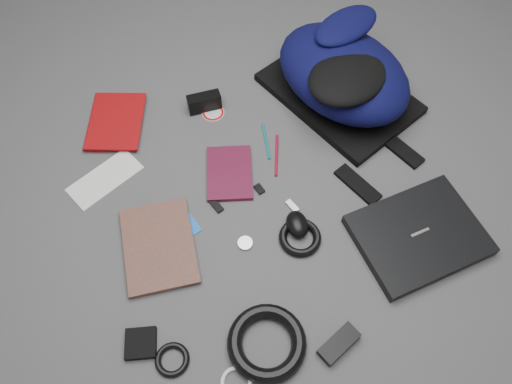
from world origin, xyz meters
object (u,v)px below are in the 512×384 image
object	(u,v)px
backpack	(343,73)
pouch	(141,343)
mouse	(297,224)
power_brick	(339,344)
laptop	(418,235)
compact_camera	(204,102)
textbook_red	(89,122)
comic_book	(124,253)
dvd_case	(229,173)

from	to	relation	value
backpack	pouch	bearing A→B (deg)	-165.50
mouse	power_brick	distance (m)	0.35
laptop	power_brick	distance (m)	0.40
backpack	mouse	xyz separation A→B (m)	(-0.33, -0.43, -0.09)
backpack	pouch	size ratio (longest dim) A/B	6.81
compact_camera	power_brick	size ratio (longest dim) A/B	0.97
pouch	compact_camera	bearing A→B (deg)	61.79
textbook_red	compact_camera	xyz separation A→B (m)	(0.38, -0.06, 0.02)
backpack	power_brick	bearing A→B (deg)	-135.84
comic_book	mouse	bearing A→B (deg)	-3.35
dvd_case	pouch	bearing A→B (deg)	-115.29
power_brick	pouch	size ratio (longest dim) A/B	1.45
backpack	mouse	size ratio (longest dim) A/B	6.11
dvd_case	compact_camera	bearing A→B (deg)	105.69
textbook_red	mouse	distance (m)	0.78
laptop	textbook_red	xyz separation A→B (m)	(-0.83, 0.74, -0.00)
backpack	textbook_red	bearing A→B (deg)	147.37
laptop	mouse	world-z (taller)	mouse
laptop	pouch	distance (m)	0.83
laptop	pouch	xyz separation A→B (m)	(-0.83, -0.04, -0.01)
comic_book	mouse	distance (m)	0.50
comic_book	mouse	world-z (taller)	mouse
textbook_red	compact_camera	bearing A→B (deg)	10.59
dvd_case	compact_camera	size ratio (longest dim) A/B	1.76
compact_camera	textbook_red	bearing A→B (deg)	173.23
compact_camera	power_brick	distance (m)	0.89
textbook_red	dvd_case	distance (m)	0.51
dvd_case	pouch	world-z (taller)	pouch
dvd_case	mouse	bearing A→B (deg)	-45.79
mouse	comic_book	bearing A→B (deg)	176.66
laptop	dvd_case	world-z (taller)	laptop
backpack	pouch	world-z (taller)	backpack
textbook_red	dvd_case	world-z (taller)	textbook_red
laptop	pouch	bearing A→B (deg)	177.94
mouse	pouch	size ratio (longest dim) A/B	1.11
comic_book	compact_camera	distance (m)	0.58
comic_book	pouch	size ratio (longest dim) A/B	3.47
backpack	mouse	distance (m)	0.55
power_brick	textbook_red	bearing A→B (deg)	95.30
backpack	laptop	bearing A→B (deg)	-112.31
comic_book	power_brick	bearing A→B (deg)	-36.54
textbook_red	comic_book	world-z (taller)	textbook_red
laptop	backpack	bearing A→B (deg)	84.84
textbook_red	power_brick	size ratio (longest dim) A/B	2.07
laptop	textbook_red	distance (m)	1.11
textbook_red	mouse	xyz separation A→B (m)	(0.51, -0.59, 0.01)
dvd_case	compact_camera	world-z (taller)	compact_camera
dvd_case	power_brick	world-z (taller)	power_brick
backpack	dvd_case	xyz separation A→B (m)	(-0.46, -0.18, -0.11)
dvd_case	power_brick	distance (m)	0.61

